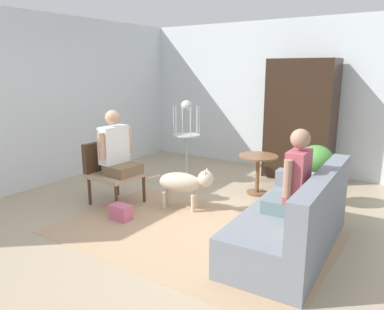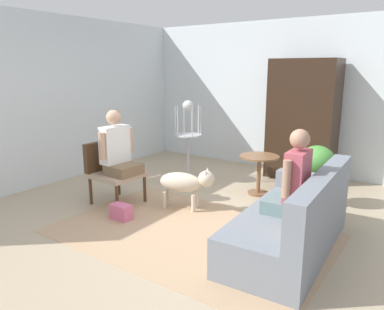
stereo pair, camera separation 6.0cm
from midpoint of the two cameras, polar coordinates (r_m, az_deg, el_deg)
ground_plane at (r=4.68m, az=0.15°, el=-10.25°), size 7.21×7.21×0.00m
back_wall at (r=7.05m, az=14.66°, el=8.63°), size 6.25×0.12×2.70m
left_wall at (r=6.58m, az=-19.58°, el=8.01°), size 0.12×6.61×2.70m
area_rug at (r=4.38m, az=0.29°, el=-11.87°), size 3.08×2.03×0.01m
couch at (r=4.05m, az=15.86°, el=-9.95°), size 0.93×1.96×0.87m
armchair at (r=5.33m, az=-12.00°, el=-1.83°), size 0.66×0.64×0.86m
person_on_couch at (r=3.89m, az=15.66°, el=-3.73°), size 0.42×0.53×0.88m
person_on_armchair at (r=5.16m, az=-11.03°, el=0.90°), size 0.46×0.58×0.87m
round_end_table at (r=5.64m, az=10.55°, el=-1.88°), size 0.58×0.58×0.60m
dog at (r=4.97m, az=-0.70°, el=-4.22°), size 0.90×0.43×0.59m
bird_cage_stand at (r=6.13m, az=-0.32°, el=2.76°), size 0.44×0.44×1.35m
potted_plant at (r=5.33m, az=18.87°, el=-2.14°), size 0.47×0.47×0.85m
armoire_cabinet at (r=6.55m, az=16.85°, el=5.15°), size 1.10×0.56×2.01m
handbag at (r=4.80m, az=-10.47°, el=-8.58°), size 0.27×0.16×0.19m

